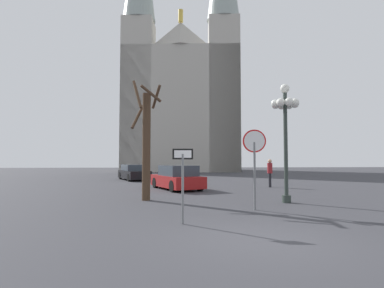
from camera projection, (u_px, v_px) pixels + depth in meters
The scene contains 9 objects.
ground_plane at pixel (262, 240), 6.64m from camera, with size 120.00×120.00×0.00m, color #38383D.
cathedral at pixel (182, 85), 46.89m from camera, with size 17.91×13.50×42.24m.
stop_sign at pixel (254, 153), 10.71m from camera, with size 0.80×0.21×2.83m.
one_way_arrow_sign at pixel (183, 175), 8.38m from camera, with size 0.57×0.09×2.07m.
street_lamp at pixel (285, 118), 12.63m from camera, with size 1.19×1.19×4.92m.
bare_tree at pixel (146, 141), 13.29m from camera, with size 1.35×1.36×5.29m.
parked_car_near_red at pixel (177, 178), 18.01m from camera, with size 3.26×4.50×1.42m.
parked_car_far_black at pixel (134, 173), 26.17m from camera, with size 3.29×4.79×1.33m.
pedestrian_walking at pixel (270, 170), 19.42m from camera, with size 0.32×0.32×1.79m.
Camera 1 is at (-2.04, -6.60, 1.77)m, focal length 28.47 mm.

